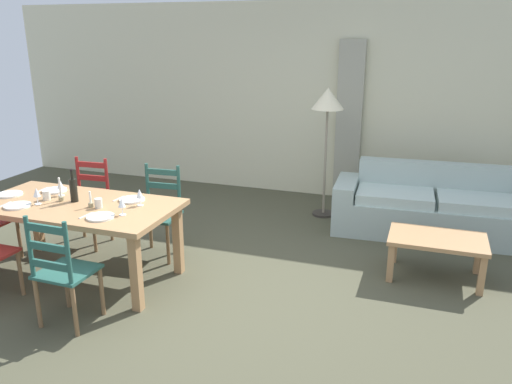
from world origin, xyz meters
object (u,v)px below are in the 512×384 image
Objects in this scene: dining_chair_near_right at (62,271)px; dining_table at (77,212)px; dining_chair_far_left at (89,202)px; wine_glass_far_right at (140,194)px; coffee_cup_primary at (98,203)px; couch at (433,209)px; coffee_table at (437,243)px; standing_lamp at (328,107)px; wine_glass_near_left at (37,193)px; coffee_cup_secondary at (46,195)px; wine_glass_far_left at (60,185)px; wine_bottle at (74,190)px; wine_glass_near_right at (122,203)px; dining_chair_far_right at (160,212)px.

dining_table is at bearing 119.25° from dining_chair_near_right.
dining_chair_far_left is 1.25m from wine_glass_far_right.
couch is at bearing 38.72° from coffee_cup_primary.
coffee_table is 0.55× the size of standing_lamp.
coffee_cup_secondary is (-0.01, 0.14, -0.07)m from wine_glass_near_left.
dining_chair_far_left is 10.67× the size of coffee_cup_secondary.
wine_glass_far_left is 0.61m from coffee_cup_primary.
wine_bottle is at bearing -60.88° from dining_chair_far_left.
wine_glass_near_right is at bearing -15.42° from wine_bottle.
dining_chair_far_right is 5.96× the size of wine_glass_far_right.
dining_chair_far_left is 5.96× the size of wine_glass_near_right.
wine_bottle is (-0.05, 0.05, 0.20)m from dining_table.
wine_glass_far_right is (0.60, 0.15, 0.20)m from dining_table.
coffee_cup_primary is at bearing -141.28° from couch.
coffee_cup_primary is (0.33, -0.08, -0.07)m from wine_bottle.
dining_chair_far_left is at bearing -174.44° from coffee_table.
dining_chair_far_right is at bearing 57.19° from dining_table.
coffee_cup_secondary is (-0.04, -0.15, -0.07)m from wine_glass_far_left.
couch is 1.76m from standing_lamp.
wine_bottle is 1.96× the size of wine_glass_near_left.
dining_table is 0.65m from wine_glass_far_right.
wine_glass_far_left reaches higher than dining_table.
wine_glass_near_right and wine_glass_far_right have the same top height.
coffee_cup_secondary is at bearing -131.32° from standing_lamp.
wine_glass_near_left is (-0.27, -0.18, -0.01)m from wine_bottle.
dining_chair_far_right is 5.96× the size of wine_glass_near_left.
standing_lamp reaches higher than dining_chair_far_left.
dining_chair_far_right is 0.70m from wine_glass_far_right.
dining_chair_near_right is 0.76m from wine_glass_near_right.
wine_bottle is (-0.48, 0.81, 0.39)m from dining_chair_near_right.
dining_chair_near_right reaches higher than couch.
coffee_table is at bearing 20.86° from coffee_cup_primary.
dining_chair_far_right is 0.41× the size of couch.
wine_glass_near_right is at bearing -92.06° from wine_glass_far_right.
coffee_cup_primary is 0.04× the size of couch.
dining_chair_near_right is at bearing -100.91° from wine_glass_far_right.
wine_glass_far_right is at bearing -160.29° from coffee_table.
dining_chair_far_left is (-0.43, 0.74, -0.19)m from dining_table.
coffee_table is at bearing -88.11° from couch.
coffee_cup_primary is 0.10× the size of coffee_table.
dining_table is at bearing 172.77° from coffee_cup_primary.
dining_table is 0.82× the size of couch.
wine_bottle reaches higher than dining_chair_far_right.
dining_chair_far_right is at bearing 76.27° from coffee_cup_primary.
coffee_cup_secondary is (-0.33, 0.00, 0.13)m from dining_table.
couch is (3.20, 2.31, -0.37)m from dining_table.
wine_glass_far_left is 3.69m from coffee_table.
dining_chair_near_right is at bearing -60.17° from dining_chair_far_left.
couch is at bearing 34.72° from wine_glass_near_left.
wine_glass_near_left is 0.10× the size of standing_lamp.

